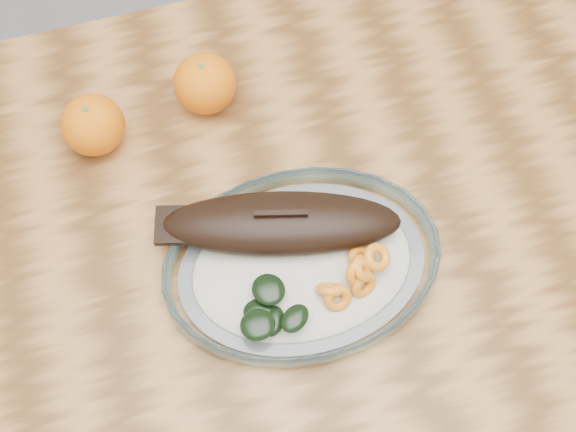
{
  "coord_description": "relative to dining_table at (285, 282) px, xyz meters",
  "views": [
    {
      "loc": [
        -0.08,
        -0.29,
        1.54
      ],
      "look_at": [
        0.02,
        0.04,
        0.77
      ],
      "focal_mm": 45.0,
      "sensor_mm": 36.0,
      "label": 1
    }
  ],
  "objects": [
    {
      "name": "plated_meal",
      "position": [
        0.01,
        -0.02,
        0.12
      ],
      "size": [
        0.6,
        0.59,
        0.08
      ],
      "rotation": [
        0.0,
        0.0,
        -0.04
      ],
      "color": "white",
      "rests_on": "dining_table"
    },
    {
      "name": "orange_right",
      "position": [
        -0.04,
        0.23,
        0.14
      ],
      "size": [
        0.08,
        0.08,
        0.08
      ],
      "primitive_type": "sphere",
      "color": "#F35204",
      "rests_on": "dining_table"
    },
    {
      "name": "dining_table",
      "position": [
        0.0,
        0.0,
        0.0
      ],
      "size": [
        1.2,
        0.8,
        0.75
      ],
      "color": "#583515",
      "rests_on": "ground"
    },
    {
      "name": "ground",
      "position": [
        0.0,
        0.0,
        -0.65
      ],
      "size": [
        3.0,
        3.0,
        0.0
      ],
      "primitive_type": "plane",
      "color": "slate",
      "rests_on": "ground"
    },
    {
      "name": "orange_left",
      "position": [
        -0.18,
        0.21,
        0.14
      ],
      "size": [
        0.08,
        0.08,
        0.08
      ],
      "primitive_type": "sphere",
      "color": "#F35204",
      "rests_on": "dining_table"
    }
  ]
}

